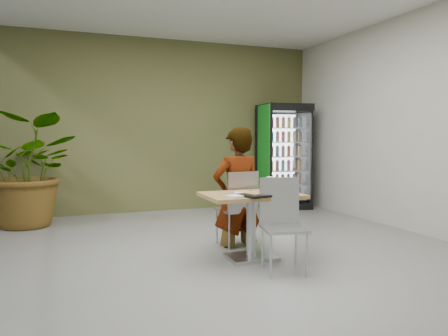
{
  "coord_description": "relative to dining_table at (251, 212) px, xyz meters",
  "views": [
    {
      "loc": [
        -1.82,
        -4.55,
        1.38
      ],
      "look_at": [
        0.1,
        0.49,
        1.0
      ],
      "focal_mm": 35.0,
      "sensor_mm": 36.0,
      "label": 1
    }
  ],
  "objects": [
    {
      "name": "dining_table",
      "position": [
        0.0,
        0.0,
        0.0
      ],
      "size": [
        1.08,
        0.76,
        0.75
      ],
      "rotation": [
        0.0,
        0.0,
        -0.01
      ],
      "color": "tan",
      "rests_on": "ground"
    },
    {
      "name": "beverage_fridge",
      "position": [
        2.1,
        3.07,
        0.47
      ],
      "size": [
        1.0,
        0.81,
        2.02
      ],
      "rotation": [
        0.0,
        0.0,
        -0.12
      ],
      "color": "black",
      "rests_on": "ground"
    },
    {
      "name": "ground",
      "position": [
        -0.2,
        0.11,
        -0.54
      ],
      "size": [
        7.0,
        7.0,
        0.0
      ],
      "primitive_type": "plane",
      "color": "gray",
      "rests_on": "ground"
    },
    {
      "name": "seated_woman",
      "position": [
        0.09,
        0.62,
        0.07
      ],
      "size": [
        0.7,
        0.49,
        1.81
      ],
      "primitive_type": "imported",
      "rotation": [
        0.0,
        0.0,
        3.23
      ],
      "color": "black",
      "rests_on": "ground"
    },
    {
      "name": "cafeteria_tray",
      "position": [
        -0.0,
        -0.24,
        0.22
      ],
      "size": [
        0.48,
        0.39,
        0.02
      ],
      "primitive_type": "cube",
      "rotation": [
        0.0,
        0.0,
        0.24
      ],
      "color": "black",
      "rests_on": "dining_table"
    },
    {
      "name": "pizza_plate",
      "position": [
        -0.06,
        0.05,
        0.23
      ],
      "size": [
        0.34,
        0.29,
        0.03
      ],
      "color": "white",
      "rests_on": "dining_table"
    },
    {
      "name": "soda_cup",
      "position": [
        0.26,
        0.02,
        0.3
      ],
      "size": [
        0.1,
        0.1,
        0.18
      ],
      "color": "white",
      "rests_on": "dining_table"
    },
    {
      "name": "room_envelope",
      "position": [
        -0.2,
        0.11,
        1.06
      ],
      "size": [
        6.0,
        7.0,
        3.2
      ],
      "primitive_type": null,
      "color": "silver",
      "rests_on": "ground"
    },
    {
      "name": "chair_far",
      "position": [
        0.1,
        0.57,
        0.02
      ],
      "size": [
        0.46,
        0.47,
        0.96
      ],
      "rotation": [
        0.0,
        0.0,
        3.23
      ],
      "color": "#A7A8AB",
      "rests_on": "ground"
    },
    {
      "name": "napkin_stack",
      "position": [
        -0.29,
        -0.23,
        0.22
      ],
      "size": [
        0.21,
        0.21,
        0.02
      ],
      "primitive_type": "cube",
      "rotation": [
        0.0,
        0.0,
        0.43
      ],
      "color": "white",
      "rests_on": "dining_table"
    },
    {
      "name": "chair_near",
      "position": [
        0.13,
        -0.48,
        0.02
      ],
      "size": [
        0.51,
        0.51,
        0.96
      ],
      "rotation": [
        0.0,
        0.0,
        -0.23
      ],
      "color": "#A7A8AB",
      "rests_on": "ground"
    },
    {
      "name": "potted_plant",
      "position": [
        -2.43,
        2.89,
        0.34
      ],
      "size": [
        1.93,
        1.8,
        1.75
      ],
      "primitive_type": "imported",
      "rotation": [
        0.0,
        0.0,
        -0.34
      ],
      "color": "#28652E",
      "rests_on": "ground"
    }
  ]
}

